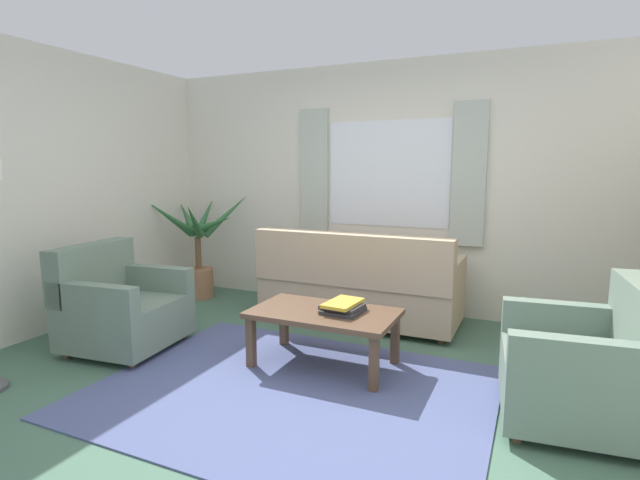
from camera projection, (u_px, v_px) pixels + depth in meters
ground_plane at (291, 392)px, 3.30m from camera, size 6.24×6.24×0.00m
wall_back at (389, 188)px, 5.14m from camera, size 5.32×0.12×2.60m
wall_left at (19, 193)px, 4.20m from camera, size 0.12×4.40×2.60m
window_with_curtains at (387, 174)px, 5.04m from camera, size 1.98×0.07×1.40m
area_rug at (291, 391)px, 3.30m from camera, size 2.63×2.03×0.01m
couch at (358, 286)px, 4.71m from camera, size 1.90×0.82×0.92m
armchair_left at (120, 307)px, 4.07m from camera, size 0.90×0.92×0.88m
armchair_right at (587, 367)px, 2.84m from camera, size 0.90×0.92×0.88m
coffee_table at (324, 318)px, 3.68m from camera, size 1.10×0.64×0.44m
book_stack_on_table at (343, 307)px, 3.63m from camera, size 0.31×0.36×0.08m
potted_plant at (197, 248)px, 5.63m from camera, size 1.09×1.16×1.23m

